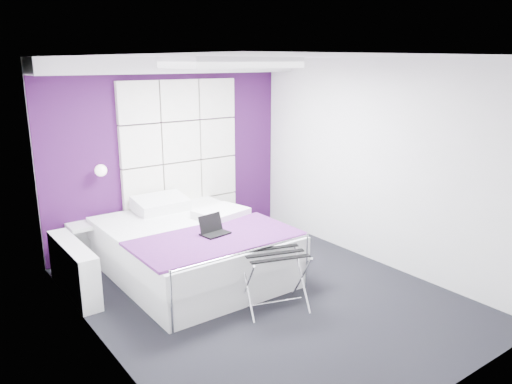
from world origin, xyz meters
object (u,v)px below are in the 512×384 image
wall_lamp (100,170)px  nightstand (86,225)px  laptop (213,229)px  luggage_rack (275,281)px  bed (191,248)px  radiator (74,269)px

wall_lamp → nightstand: (-0.24, -0.04, -0.68)m
wall_lamp → laptop: 1.76m
luggage_rack → laptop: (-0.22, 0.86, 0.38)m
wall_lamp → luggage_rack: size_ratio=0.24×
wall_lamp → bed: wall_lamp is taller
radiator → luggage_rack: 2.27m
radiator → laptop: (1.38, -0.75, 0.40)m
radiator → nightstand: radiator is taller
wall_lamp → radiator: (-0.64, -0.76, -0.92)m
wall_lamp → laptop: (0.74, -1.51, -0.52)m
laptop → nightstand: bearing=115.9°
bed → laptop: (0.04, -0.46, 0.36)m
bed → luggage_rack: size_ratio=3.57×
wall_lamp → radiator: wall_lamp is taller
wall_lamp → luggage_rack: (0.97, -2.36, -0.91)m
bed → luggage_rack: (0.27, -1.31, -0.02)m
radiator → luggage_rack: bearing=-45.0°
nightstand → luggage_rack: (1.21, -2.32, -0.23)m
nightstand → laptop: 1.78m
wall_lamp → luggage_rack: bearing=-67.8°
radiator → luggage_rack: luggage_rack is taller
radiator → laptop: size_ratio=3.87×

